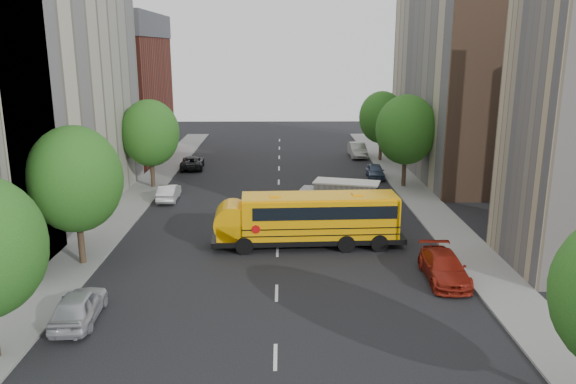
{
  "coord_description": "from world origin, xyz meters",
  "views": [
    {
      "loc": [
        0.27,
        -33.91,
        11.88
      ],
      "look_at": [
        0.69,
        2.0,
        2.66
      ],
      "focal_mm": 35.0,
      "sensor_mm": 36.0,
      "label": 1
    }
  ],
  "objects_px": {
    "street_tree_2": "(150,133)",
    "school_bus": "(306,217)",
    "parked_car_5": "(357,150)",
    "street_tree_5": "(382,117)",
    "street_tree_1": "(75,179)",
    "parked_car_1": "(169,192)",
    "parked_car_0": "(79,306)",
    "parked_car_4": "(375,171)",
    "parked_car_2": "(192,162)",
    "parked_car_3": "(444,267)",
    "street_tree_4": "(406,130)",
    "safari_truck": "(340,197)"
  },
  "relations": [
    {
      "from": "parked_car_2",
      "to": "parked_car_4",
      "type": "relative_size",
      "value": 1.23
    },
    {
      "from": "street_tree_1",
      "to": "safari_truck",
      "type": "bearing_deg",
      "value": 32.13
    },
    {
      "from": "street_tree_2",
      "to": "school_bus",
      "type": "relative_size",
      "value": 0.65
    },
    {
      "from": "parked_car_4",
      "to": "street_tree_2",
      "type": "bearing_deg",
      "value": -167.54
    },
    {
      "from": "street_tree_1",
      "to": "parked_car_5",
      "type": "bearing_deg",
      "value": 58.42
    },
    {
      "from": "parked_car_4",
      "to": "parked_car_5",
      "type": "relative_size",
      "value": 0.79
    },
    {
      "from": "parked_car_1",
      "to": "parked_car_0",
      "type": "bearing_deg",
      "value": 88.81
    },
    {
      "from": "street_tree_2",
      "to": "parked_car_4",
      "type": "xyz_separation_m",
      "value": [
        20.1,
        3.59,
        -4.17
      ]
    },
    {
      "from": "street_tree_2",
      "to": "parked_car_4",
      "type": "distance_m",
      "value": 20.84
    },
    {
      "from": "parked_car_0",
      "to": "street_tree_5",
      "type": "bearing_deg",
      "value": -121.35
    },
    {
      "from": "street_tree_1",
      "to": "parked_car_2",
      "type": "xyz_separation_m",
      "value": [
        2.2,
        26.1,
        -4.29
      ]
    },
    {
      "from": "parked_car_5",
      "to": "parked_car_1",
      "type": "bearing_deg",
      "value": -134.52
    },
    {
      "from": "street_tree_2",
      "to": "street_tree_1",
      "type": "bearing_deg",
      "value": -90.0
    },
    {
      "from": "parked_car_5",
      "to": "parked_car_3",
      "type": "bearing_deg",
      "value": -90.82
    },
    {
      "from": "street_tree_4",
      "to": "parked_car_0",
      "type": "distance_m",
      "value": 32.09
    },
    {
      "from": "street_tree_5",
      "to": "parked_car_0",
      "type": "relative_size",
      "value": 1.73
    },
    {
      "from": "school_bus",
      "to": "parked_car_3",
      "type": "bearing_deg",
      "value": -40.13
    },
    {
      "from": "street_tree_2",
      "to": "street_tree_5",
      "type": "xyz_separation_m",
      "value": [
        22.0,
        12.0,
        -0.12
      ]
    },
    {
      "from": "street_tree_1",
      "to": "parked_car_3",
      "type": "xyz_separation_m",
      "value": [
        19.8,
        -2.45,
        -4.23
      ]
    },
    {
      "from": "safari_truck",
      "to": "parked_car_3",
      "type": "distance_m",
      "value": 12.95
    },
    {
      "from": "parked_car_0",
      "to": "safari_truck",
      "type": "bearing_deg",
      "value": -131.88
    },
    {
      "from": "safari_truck",
      "to": "street_tree_2",
      "type": "bearing_deg",
      "value": 167.62
    },
    {
      "from": "street_tree_1",
      "to": "parked_car_5",
      "type": "relative_size",
      "value": 1.62
    },
    {
      "from": "parked_car_3",
      "to": "street_tree_2",
      "type": "bearing_deg",
      "value": 135.39
    },
    {
      "from": "street_tree_5",
      "to": "street_tree_4",
      "type": "bearing_deg",
      "value": -90.0
    },
    {
      "from": "street_tree_2",
      "to": "parked_car_5",
      "type": "xyz_separation_m",
      "value": [
        19.8,
        14.21,
        -4.02
      ]
    },
    {
      "from": "street_tree_4",
      "to": "street_tree_5",
      "type": "xyz_separation_m",
      "value": [
        -0.0,
        12.0,
        -0.37
      ]
    },
    {
      "from": "parked_car_2",
      "to": "parked_car_3",
      "type": "relative_size",
      "value": 0.96
    },
    {
      "from": "street_tree_4",
      "to": "safari_truck",
      "type": "relative_size",
      "value": 1.31
    },
    {
      "from": "school_bus",
      "to": "safari_truck",
      "type": "height_order",
      "value": "school_bus"
    },
    {
      "from": "parked_car_3",
      "to": "parked_car_1",
      "type": "bearing_deg",
      "value": 138.62
    },
    {
      "from": "parked_car_3",
      "to": "parked_car_5",
      "type": "xyz_separation_m",
      "value": [
        0.0,
        34.65,
        0.09
      ]
    },
    {
      "from": "street_tree_5",
      "to": "school_bus",
      "type": "distance_m",
      "value": 28.75
    },
    {
      "from": "parked_car_3",
      "to": "parked_car_0",
      "type": "bearing_deg",
      "value": -164.55
    },
    {
      "from": "parked_car_0",
      "to": "parked_car_4",
      "type": "relative_size",
      "value": 1.13
    },
    {
      "from": "parked_car_3",
      "to": "parked_car_4",
      "type": "relative_size",
      "value": 1.29
    },
    {
      "from": "school_bus",
      "to": "parked_car_5",
      "type": "bearing_deg",
      "value": 73.74
    },
    {
      "from": "safari_truck",
      "to": "parked_car_2",
      "type": "height_order",
      "value": "safari_truck"
    },
    {
      "from": "safari_truck",
      "to": "parked_car_3",
      "type": "height_order",
      "value": "safari_truck"
    },
    {
      "from": "parked_car_1",
      "to": "parked_car_3",
      "type": "bearing_deg",
      "value": 136.12
    },
    {
      "from": "safari_truck",
      "to": "parked_car_2",
      "type": "xyz_separation_m",
      "value": [
        -13.38,
        16.31,
        -0.67
      ]
    },
    {
      "from": "street_tree_1",
      "to": "street_tree_2",
      "type": "bearing_deg",
      "value": 90.0
    },
    {
      "from": "parked_car_5",
      "to": "street_tree_5",
      "type": "bearing_deg",
      "value": -45.9
    },
    {
      "from": "parked_car_2",
      "to": "street_tree_4",
      "type": "bearing_deg",
      "value": 153.53
    },
    {
      "from": "street_tree_1",
      "to": "street_tree_2",
      "type": "xyz_separation_m",
      "value": [
        0.0,
        18.0,
        -0.12
      ]
    },
    {
      "from": "school_bus",
      "to": "parked_car_0",
      "type": "height_order",
      "value": "school_bus"
    },
    {
      "from": "street_tree_1",
      "to": "street_tree_4",
      "type": "relative_size",
      "value": 0.98
    },
    {
      "from": "street_tree_5",
      "to": "parked_car_2",
      "type": "bearing_deg",
      "value": -168.85
    },
    {
      "from": "parked_car_0",
      "to": "street_tree_2",
      "type": "bearing_deg",
      "value": -88.07
    },
    {
      "from": "street_tree_4",
      "to": "parked_car_3",
      "type": "relative_size",
      "value": 1.64
    }
  ]
}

